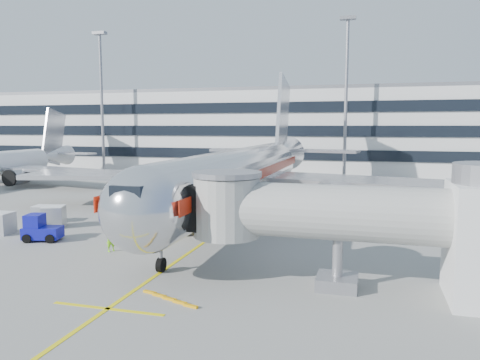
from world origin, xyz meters
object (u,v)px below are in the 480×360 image
(baggage_tug, at_px, (40,229))
(ramp_worker, at_px, (111,238))
(cargo_container_front, at_px, (54,217))
(cargo_container_left, at_px, (42,214))
(cargo_container_right, at_px, (1,223))
(main_jet, at_px, (246,172))
(belt_loader, at_px, (163,225))

(baggage_tug, relative_size, ramp_worker, 1.56)
(cargo_container_front, bearing_deg, ramp_worker, -32.18)
(cargo_container_left, bearing_deg, cargo_container_right, -91.30)
(main_jet, relative_size, cargo_container_left, 29.65)
(cargo_container_front, height_order, ramp_worker, ramp_worker)
(cargo_container_right, height_order, cargo_container_front, cargo_container_front)
(belt_loader, xyz_separation_m, cargo_container_left, (-12.60, 1.06, 0.12))
(cargo_container_right, bearing_deg, ramp_worker, -11.46)
(belt_loader, bearing_deg, main_jet, 67.24)
(main_jet, height_order, cargo_container_front, main_jet)
(cargo_container_left, bearing_deg, main_jet, 28.47)
(baggage_tug, xyz_separation_m, cargo_container_front, (-2.19, 4.48, 0.03))
(cargo_container_left, distance_m, ramp_worker, 13.54)
(cargo_container_right, bearing_deg, main_jet, 39.49)
(baggage_tug, relative_size, cargo_container_right, 1.72)
(belt_loader, distance_m, ramp_worker, 6.25)
(cargo_container_right, xyz_separation_m, cargo_container_front, (2.46, 3.39, 0.04))
(belt_loader, relative_size, baggage_tug, 1.64)
(belt_loader, distance_m, baggage_tug, 9.43)
(belt_loader, relative_size, ramp_worker, 2.56)
(main_jet, xyz_separation_m, baggage_tug, (-12.36, -15.10, -3.33))
(main_jet, distance_m, belt_loader, 11.64)
(main_jet, xyz_separation_m, belt_loader, (-4.29, -10.22, -3.56))
(main_jet, distance_m, cargo_container_left, 19.52)
(cargo_container_front, bearing_deg, belt_loader, 2.23)
(ramp_worker, bearing_deg, cargo_container_front, 86.11)
(main_jet, bearing_deg, baggage_tug, -129.29)
(cargo_container_front, bearing_deg, cargo_container_right, -125.91)
(ramp_worker, bearing_deg, cargo_container_left, 86.18)
(main_jet, bearing_deg, belt_loader, -112.76)
(main_jet, height_order, belt_loader, main_jet)
(cargo_container_front, xyz_separation_m, ramp_worker, (9.12, -5.74, 0.04))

